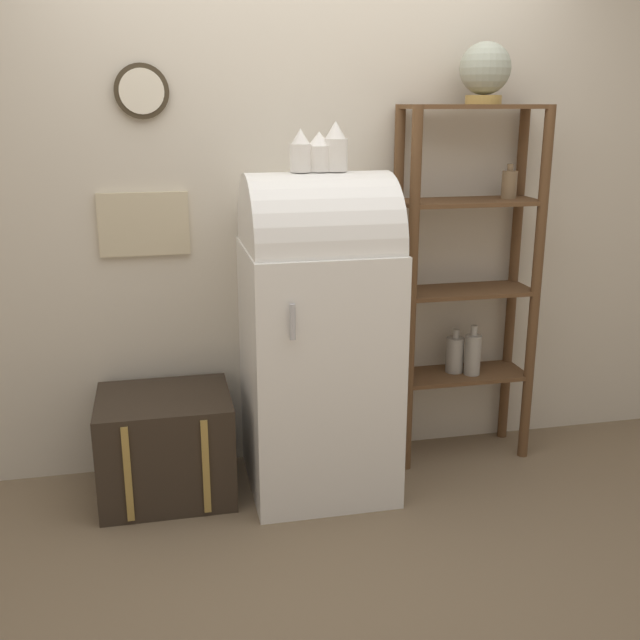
% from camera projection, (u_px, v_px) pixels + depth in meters
% --- Properties ---
extents(ground_plane, '(12.00, 12.00, 0.00)m').
position_uv_depth(ground_plane, '(328.00, 504.00, 3.41)').
color(ground_plane, '#7A664C').
extents(wall_back, '(7.00, 0.09, 2.70)m').
position_uv_depth(wall_back, '(301.00, 191.00, 3.57)').
color(wall_back, beige).
rests_on(wall_back, ground_plane).
extents(refrigerator, '(0.65, 0.69, 1.47)m').
position_uv_depth(refrigerator, '(318.00, 329.00, 3.40)').
color(refrigerator, white).
rests_on(refrigerator, ground_plane).
extents(suitcase_trunk, '(0.60, 0.51, 0.48)m').
position_uv_depth(suitcase_trunk, '(166.00, 445.00, 3.44)').
color(suitcase_trunk, '#33281E').
rests_on(suitcase_trunk, ground_plane).
extents(shelf_unit, '(0.69, 0.29, 1.75)m').
position_uv_depth(shelf_unit, '(466.00, 277.00, 3.67)').
color(shelf_unit, brown).
rests_on(shelf_unit, ground_plane).
extents(globe, '(0.23, 0.23, 0.27)m').
position_uv_depth(globe, '(485.00, 71.00, 3.39)').
color(globe, '#AD8942').
rests_on(globe, shelf_unit).
extents(vase_left, '(0.09, 0.09, 0.18)m').
position_uv_depth(vase_left, '(301.00, 152.00, 3.15)').
color(vase_left, white).
rests_on(vase_left, refrigerator).
extents(vase_center, '(0.11, 0.11, 0.17)m').
position_uv_depth(vase_center, '(319.00, 153.00, 3.19)').
color(vase_center, white).
rests_on(vase_center, refrigerator).
extents(vase_right, '(0.10, 0.10, 0.21)m').
position_uv_depth(vase_right, '(335.00, 148.00, 3.19)').
color(vase_right, white).
rests_on(vase_right, refrigerator).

